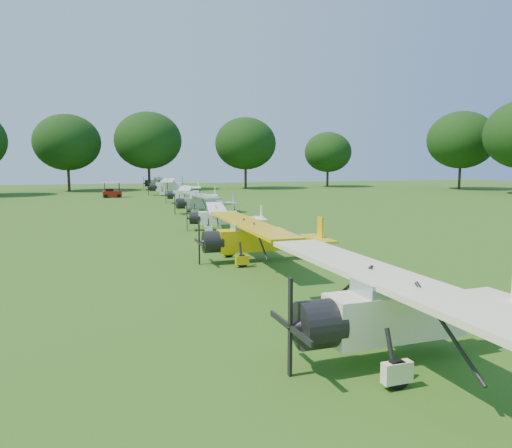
{
  "coord_description": "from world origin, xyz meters",
  "views": [
    {
      "loc": [
        -5.73,
        -28.45,
        5.04
      ],
      "look_at": [
        1.29,
        -1.28,
        1.4
      ],
      "focal_mm": 35.0,
      "sensor_mm": 36.0,
      "label": 1
    }
  ],
  "objects_px": {
    "aircraft_4": "(204,201)",
    "golf_cart": "(112,192)",
    "aircraft_7": "(163,182)",
    "aircraft_3": "(224,216)",
    "aircraft_5": "(190,193)",
    "aircraft_1": "(414,305)",
    "aircraft_2": "(261,236)",
    "aircraft_6": "(173,185)"
  },
  "relations": [
    {
      "from": "aircraft_4",
      "to": "aircraft_5",
      "type": "height_order",
      "value": "aircraft_4"
    },
    {
      "from": "aircraft_7",
      "to": "golf_cart",
      "type": "height_order",
      "value": "aircraft_7"
    },
    {
      "from": "aircraft_1",
      "to": "aircraft_6",
      "type": "bearing_deg",
      "value": 85.47
    },
    {
      "from": "aircraft_6",
      "to": "golf_cart",
      "type": "relative_size",
      "value": 4.78
    },
    {
      "from": "aircraft_1",
      "to": "aircraft_3",
      "type": "distance_m",
      "value": 24.08
    },
    {
      "from": "aircraft_1",
      "to": "aircraft_3",
      "type": "xyz_separation_m",
      "value": [
        -0.32,
        24.08,
        -0.33
      ]
    },
    {
      "from": "aircraft_6",
      "to": "aircraft_1",
      "type": "bearing_deg",
      "value": -82.89
    },
    {
      "from": "aircraft_1",
      "to": "aircraft_2",
      "type": "relative_size",
      "value": 1.1
    },
    {
      "from": "aircraft_2",
      "to": "aircraft_6",
      "type": "relative_size",
      "value": 0.91
    },
    {
      "from": "golf_cart",
      "to": "aircraft_2",
      "type": "bearing_deg",
      "value": -83.42
    },
    {
      "from": "aircraft_3",
      "to": "aircraft_5",
      "type": "xyz_separation_m",
      "value": [
        0.41,
        23.05,
        0.07
      ]
    },
    {
      "from": "aircraft_4",
      "to": "aircraft_7",
      "type": "bearing_deg",
      "value": 83.59
    },
    {
      "from": "aircraft_6",
      "to": "aircraft_7",
      "type": "distance_m",
      "value": 14.01
    },
    {
      "from": "aircraft_3",
      "to": "aircraft_6",
      "type": "xyz_separation_m",
      "value": [
        -0.35,
        36.68,
        0.33
      ]
    },
    {
      "from": "aircraft_1",
      "to": "golf_cart",
      "type": "bearing_deg",
      "value": 93.61
    },
    {
      "from": "aircraft_5",
      "to": "aircraft_7",
      "type": "distance_m",
      "value": 27.66
    },
    {
      "from": "aircraft_4",
      "to": "golf_cart",
      "type": "height_order",
      "value": "golf_cart"
    },
    {
      "from": "aircraft_1",
      "to": "aircraft_2",
      "type": "xyz_separation_m",
      "value": [
        -0.58,
        12.87,
        -0.12
      ]
    },
    {
      "from": "aircraft_3",
      "to": "aircraft_4",
      "type": "relative_size",
      "value": 0.92
    },
    {
      "from": "aircraft_3",
      "to": "golf_cart",
      "type": "distance_m",
      "value": 35.25
    },
    {
      "from": "aircraft_2",
      "to": "aircraft_4",
      "type": "distance_m",
      "value": 22.93
    },
    {
      "from": "aircraft_3",
      "to": "golf_cart",
      "type": "relative_size",
      "value": 3.64
    },
    {
      "from": "aircraft_2",
      "to": "aircraft_7",
      "type": "bearing_deg",
      "value": 87.37
    },
    {
      "from": "aircraft_3",
      "to": "aircraft_7",
      "type": "distance_m",
      "value": 50.69
    },
    {
      "from": "aircraft_4",
      "to": "golf_cart",
      "type": "xyz_separation_m",
      "value": [
        -9.04,
        22.46,
        -0.45
      ]
    },
    {
      "from": "aircraft_3",
      "to": "aircraft_6",
      "type": "bearing_deg",
      "value": 97.94
    },
    {
      "from": "aircraft_5",
      "to": "aircraft_7",
      "type": "xyz_separation_m",
      "value": [
        -1.2,
        27.64,
        0.16
      ]
    },
    {
      "from": "aircraft_2",
      "to": "aircraft_4",
      "type": "xyz_separation_m",
      "value": [
        0.63,
        22.92,
        -0.11
      ]
    },
    {
      "from": "aircraft_5",
      "to": "golf_cart",
      "type": "relative_size",
      "value": 3.87
    },
    {
      "from": "aircraft_5",
      "to": "aircraft_7",
      "type": "height_order",
      "value": "aircraft_7"
    },
    {
      "from": "aircraft_3",
      "to": "golf_cart",
      "type": "height_order",
      "value": "golf_cart"
    },
    {
      "from": "aircraft_1",
      "to": "aircraft_4",
      "type": "distance_m",
      "value": 35.79
    },
    {
      "from": "aircraft_3",
      "to": "aircraft_4",
      "type": "xyz_separation_m",
      "value": [
        0.37,
        11.71,
        0.09
      ]
    },
    {
      "from": "aircraft_6",
      "to": "aircraft_4",
      "type": "bearing_deg",
      "value": -81.87
    },
    {
      "from": "aircraft_4",
      "to": "aircraft_6",
      "type": "xyz_separation_m",
      "value": [
        -0.72,
        24.97,
        0.24
      ]
    },
    {
      "from": "aircraft_4",
      "to": "golf_cart",
      "type": "distance_m",
      "value": 24.21
    },
    {
      "from": "aircraft_1",
      "to": "aircraft_2",
      "type": "bearing_deg",
      "value": 87.43
    },
    {
      "from": "aircraft_1",
      "to": "aircraft_5",
      "type": "height_order",
      "value": "aircraft_1"
    },
    {
      "from": "aircraft_4",
      "to": "golf_cart",
      "type": "bearing_deg",
      "value": 103.81
    },
    {
      "from": "aircraft_1",
      "to": "aircraft_5",
      "type": "distance_m",
      "value": 47.13
    },
    {
      "from": "aircraft_2",
      "to": "aircraft_5",
      "type": "height_order",
      "value": "aircraft_2"
    },
    {
      "from": "aircraft_4",
      "to": "golf_cart",
      "type": "relative_size",
      "value": 3.95
    }
  ]
}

